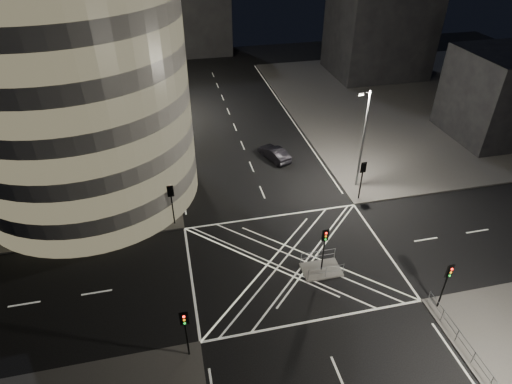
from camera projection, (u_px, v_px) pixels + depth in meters
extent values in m
plane|color=black|center=(291.00, 261.00, 34.33)|extent=(120.00, 120.00, 0.00)
cube|color=#514F4C|center=(431.00, 101.00, 61.23)|extent=(42.00, 42.00, 0.15)
cube|color=slate|center=(321.00, 270.00, 33.45)|extent=(3.00, 2.00, 0.15)
cylinder|color=gray|center=(65.00, 65.00, 35.48)|extent=(20.00, 20.00, 25.00)
cube|color=gray|center=(50.00, 14.00, 57.73)|extent=(24.00, 16.00, 22.00)
cube|color=black|center=(380.00, 25.00, 66.82)|extent=(14.00, 12.00, 15.00)
cube|color=black|center=(501.00, 95.00, 49.70)|extent=(10.00, 10.00, 10.00)
cube|color=black|center=(177.00, 2.00, 75.06)|extent=(18.00, 8.00, 18.00)
cylinder|color=black|center=(152.00, 197.00, 38.67)|extent=(0.32, 0.32, 3.17)
ellipsoid|color=black|center=(148.00, 171.00, 37.08)|extent=(4.39, 4.39, 5.05)
cylinder|color=black|center=(151.00, 162.00, 43.37)|extent=(0.32, 0.32, 3.56)
ellipsoid|color=black|center=(146.00, 134.00, 41.55)|extent=(5.20, 5.20, 5.98)
cylinder|color=black|center=(150.00, 138.00, 48.32)|extent=(0.32, 0.32, 3.11)
ellipsoid|color=black|center=(146.00, 114.00, 46.68)|extent=(4.79, 4.79, 5.51)
cylinder|color=black|center=(148.00, 112.00, 52.83)|extent=(0.32, 0.32, 4.18)
ellipsoid|color=black|center=(144.00, 85.00, 50.89)|extent=(4.86, 4.86, 5.59)
cylinder|color=black|center=(148.00, 98.00, 58.01)|extent=(0.32, 0.32, 2.92)
ellipsoid|color=black|center=(145.00, 80.00, 56.51)|extent=(4.27, 4.27, 4.91)
cylinder|color=black|center=(173.00, 210.00, 37.26)|extent=(0.12, 0.12, 3.00)
cube|color=black|center=(170.00, 191.00, 36.15)|extent=(0.28, 0.22, 0.90)
cube|color=black|center=(170.00, 191.00, 36.15)|extent=(0.55, 0.04, 1.10)
cylinder|color=black|center=(187.00, 339.00, 26.34)|extent=(0.12, 0.12, 3.00)
cube|color=black|center=(184.00, 318.00, 25.23)|extent=(0.28, 0.22, 0.90)
cube|color=black|center=(184.00, 318.00, 25.23)|extent=(0.55, 0.04, 1.10)
cylinder|color=black|center=(361.00, 185.00, 40.45)|extent=(0.12, 0.12, 3.00)
cube|color=black|center=(363.00, 167.00, 39.35)|extent=(0.28, 0.22, 0.90)
cube|color=black|center=(363.00, 167.00, 39.35)|extent=(0.55, 0.04, 1.10)
cylinder|color=black|center=(443.00, 291.00, 29.54)|extent=(0.12, 0.12, 3.00)
cube|color=black|center=(450.00, 271.00, 28.43)|extent=(0.28, 0.22, 0.90)
cube|color=black|center=(450.00, 271.00, 28.43)|extent=(0.55, 0.04, 1.10)
cylinder|color=black|center=(323.00, 255.00, 32.56)|extent=(0.12, 0.12, 3.00)
cube|color=black|center=(325.00, 235.00, 31.45)|extent=(0.28, 0.22, 0.90)
cube|color=black|center=(325.00, 235.00, 31.45)|extent=(0.55, 0.04, 1.10)
cylinder|color=slate|center=(157.00, 147.00, 39.32)|extent=(0.20, 0.20, 10.00)
cylinder|color=slate|center=(155.00, 97.00, 36.65)|extent=(0.90, 0.10, 0.10)
cube|color=slate|center=(161.00, 97.00, 36.78)|extent=(0.50, 0.25, 0.18)
cube|color=white|center=(161.00, 99.00, 36.85)|extent=(0.42, 0.20, 0.05)
cylinder|color=slate|center=(152.00, 80.00, 53.77)|extent=(0.20, 0.20, 10.00)
cylinder|color=slate|center=(151.00, 40.00, 51.10)|extent=(0.90, 0.10, 0.10)
cube|color=slate|center=(155.00, 41.00, 51.23)|extent=(0.50, 0.25, 0.18)
cube|color=white|center=(155.00, 42.00, 51.30)|extent=(0.42, 0.20, 0.05)
cylinder|color=slate|center=(363.00, 141.00, 40.36)|extent=(0.20, 0.20, 10.00)
cylinder|color=slate|center=(366.00, 92.00, 37.52)|extent=(0.90, 0.10, 0.10)
cube|color=slate|center=(361.00, 94.00, 37.50)|extent=(0.50, 0.25, 0.18)
cube|color=white|center=(361.00, 95.00, 37.56)|extent=(0.42, 0.20, 0.05)
cube|color=slate|center=(482.00, 369.00, 25.69)|extent=(0.06, 11.70, 1.10)
cube|color=slate|center=(326.00, 272.00, 32.37)|extent=(2.80, 0.06, 1.10)
cube|color=slate|center=(318.00, 256.00, 33.82)|extent=(2.80, 0.06, 1.10)
imported|color=black|center=(274.00, 153.00, 47.32)|extent=(3.05, 4.67, 1.45)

